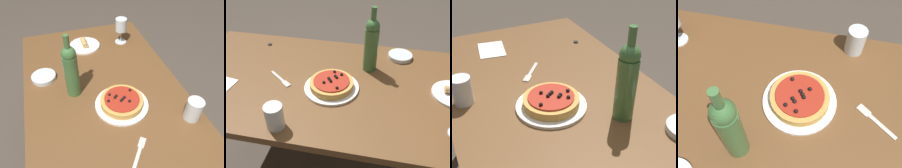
{
  "view_description": "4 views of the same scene",
  "coord_description": "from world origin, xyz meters",
  "views": [
    {
      "loc": [
        -0.66,
        0.21,
        1.54
      ],
      "look_at": [
        0.05,
        -0.02,
        0.84
      ],
      "focal_mm": 35.0,
      "sensor_mm": 36.0,
      "label": 1
    },
    {
      "loc": [
        0.23,
        -0.99,
        1.51
      ],
      "look_at": [
        0.03,
        -0.05,
        0.77
      ],
      "focal_mm": 42.0,
      "sensor_mm": 36.0,
      "label": 2
    },
    {
      "loc": [
        0.85,
        -0.4,
        1.42
      ],
      "look_at": [
        0.01,
        -0.0,
        0.83
      ],
      "focal_mm": 50.0,
      "sensor_mm": 36.0,
      "label": 3
    },
    {
      "loc": [
        -0.06,
        0.4,
        1.54
      ],
      "look_at": [
        0.04,
        -0.1,
        0.77
      ],
      "focal_mm": 42.0,
      "sensor_mm": 36.0,
      "label": 4
    }
  ],
  "objects": [
    {
      "name": "pizza",
      "position": [
        -0.0,
        -0.05,
        0.77
      ],
      "size": [
        0.2,
        0.2,
        0.05
      ],
      "color": "gold",
      "rests_on": "dinner_plate"
    },
    {
      "name": "wine_bottle",
      "position": [
        0.16,
        0.15,
        0.89
      ],
      "size": [
        0.07,
        0.07,
        0.33
      ],
      "color": "#3D6B38",
      "rests_on": "dining_table"
    },
    {
      "name": "dining_table",
      "position": [
        0.0,
        0.0,
        0.65
      ],
      "size": [
        1.59,
        0.81,
        0.74
      ],
      "color": "brown",
      "rests_on": "ground_plane"
    },
    {
      "name": "fork",
      "position": [
        -0.26,
        -0.04,
        0.74
      ],
      "size": [
        0.14,
        0.11,
        0.0
      ],
      "rotation": [
        0.0,
        0.0,
        -0.66
      ],
      "color": "beige",
      "rests_on": "dining_table"
    },
    {
      "name": "water_cup",
      "position": [
        -0.16,
        -0.33,
        0.79
      ],
      "size": [
        0.07,
        0.07,
        0.11
      ],
      "color": "silver",
      "rests_on": "dining_table"
    },
    {
      "name": "dinner_plate",
      "position": [
        -0.0,
        -0.05,
        0.74
      ],
      "size": [
        0.26,
        0.26,
        0.01
      ],
      "color": "white",
      "rests_on": "dining_table"
    }
  ]
}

